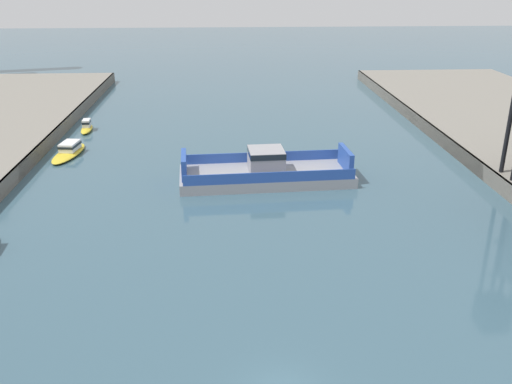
# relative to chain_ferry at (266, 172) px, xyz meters

# --- Properties ---
(chain_ferry) EXTENTS (18.59, 7.78, 3.58)m
(chain_ferry) POSITION_rel_chain_ferry_xyz_m (0.00, 0.00, 0.00)
(chain_ferry) COLOR #939399
(chain_ferry) RESTS_ON ground
(moored_boat_near_left) EXTENTS (3.63, 8.52, 1.50)m
(moored_boat_near_left) POSITION_rel_chain_ferry_xyz_m (-23.30, 10.41, -0.54)
(moored_boat_near_left) COLOR yellow
(moored_boat_near_left) RESTS_ON ground
(moored_boat_near_right) EXTENTS (1.77, 5.12, 1.56)m
(moored_boat_near_right) POSITION_rel_chain_ferry_xyz_m (-23.61, 21.25, -0.52)
(moored_boat_near_right) COLOR yellow
(moored_boat_near_right) RESTS_ON ground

